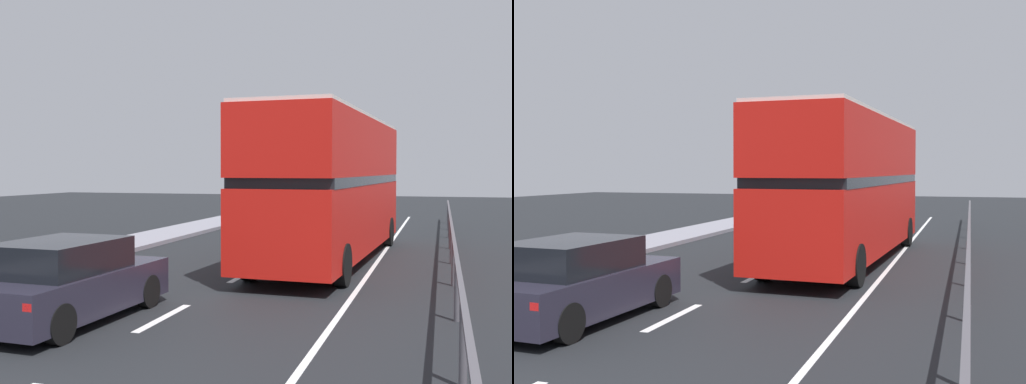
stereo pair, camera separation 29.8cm
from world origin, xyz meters
TOP-DOWN VIEW (x-y plane):
  - lane_paint_markings at (1.85, 8.75)m, footprint 3.16×46.00m
  - bridge_side_railing at (5.09, 9.00)m, footprint 0.10×42.00m
  - double_decker_bus_red at (1.70, 13.94)m, footprint 2.94×11.22m
  - hatchback_car_near at (-1.55, 5.30)m, footprint 2.03×4.22m
  - sedan_car_ahead at (-2.61, 23.50)m, footprint 1.93×4.32m

SIDE VIEW (x-z plane):
  - lane_paint_markings at x=1.85m, z-range 0.00..0.01m
  - sedan_car_ahead at x=-2.61m, z-range -0.03..1.36m
  - hatchback_car_near at x=-1.55m, z-range -0.03..1.42m
  - bridge_side_railing at x=5.09m, z-range 0.33..1.41m
  - double_decker_bus_red at x=1.70m, z-range 0.15..4.39m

